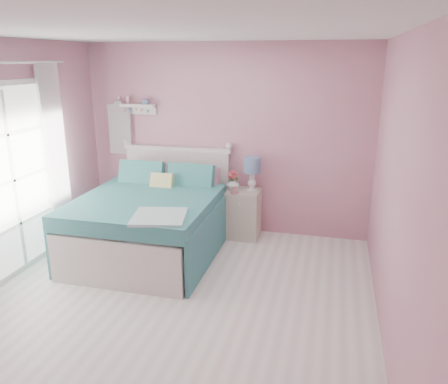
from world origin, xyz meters
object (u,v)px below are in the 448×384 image
at_px(table_lamp, 252,167).
at_px(teacup, 235,191).
at_px(bed, 152,222).
at_px(vase, 233,184).
at_px(nightstand, 243,213).

height_order(table_lamp, teacup, table_lamp).
xyz_separation_m(bed, teacup, (0.93, 0.62, 0.30)).
distance_m(vase, teacup, 0.18).
height_order(vase, teacup, vase).
distance_m(bed, vase, 1.22).
bearing_deg(vase, nightstand, 0.93).
height_order(table_lamp, vase, table_lamp).
xyz_separation_m(table_lamp, teacup, (-0.19, -0.21, -0.28)).
bearing_deg(bed, teacup, 33.10).
height_order(bed, vase, bed).
relative_size(table_lamp, teacup, 4.57).
relative_size(bed, nightstand, 3.08).
relative_size(bed, vase, 11.87).
relative_size(nightstand, table_lamp, 1.45).
bearing_deg(teacup, bed, -146.51).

